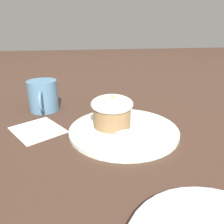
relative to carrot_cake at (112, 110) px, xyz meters
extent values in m
plane|color=#3D281E|center=(0.02, 0.03, -0.05)|extent=(4.00, 4.00, 0.00)
cylinder|color=silver|center=(0.02, 0.03, -0.05)|extent=(0.27, 0.27, 0.01)
cylinder|color=olive|center=(0.00, 0.00, -0.02)|extent=(0.09, 0.09, 0.05)
ellipsoid|color=white|center=(0.00, 0.00, 0.02)|extent=(0.10, 0.10, 0.04)
cone|color=orange|center=(0.01, 0.00, 0.04)|extent=(0.01, 0.01, 0.01)
sphere|color=green|center=(0.00, 0.00, 0.04)|extent=(0.01, 0.01, 0.01)
cube|color=silver|center=(0.08, 0.06, -0.04)|extent=(0.07, 0.08, 0.00)
ellipsoid|color=silver|center=(0.04, 0.02, -0.04)|extent=(0.05, 0.05, 0.01)
cylinder|color=teal|center=(-0.17, -0.19, -0.01)|extent=(0.09, 0.09, 0.09)
torus|color=teal|center=(-0.12, -0.19, -0.01)|extent=(0.06, 0.01, 0.06)
cube|color=white|center=(-0.03, -0.19, -0.05)|extent=(0.16, 0.16, 0.00)
camera|label=1|loc=(0.50, -0.08, 0.20)|focal=35.00mm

